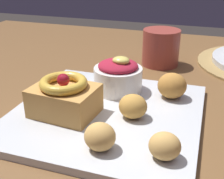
# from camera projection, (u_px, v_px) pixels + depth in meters

# --- Properties ---
(dining_table) EXTENTS (1.26, 0.94, 0.73)m
(dining_table) POSITION_uv_depth(u_px,v_px,m) (126.00, 130.00, 0.62)
(dining_table) COLOR brown
(dining_table) RESTS_ON ground_plane
(front_plate) EXTENTS (0.29, 0.29, 0.01)m
(front_plate) POSITION_uv_depth(u_px,v_px,m) (108.00, 114.00, 0.47)
(front_plate) COLOR silver
(front_plate) RESTS_ON dining_table
(cake_slice) EXTENTS (0.10, 0.08, 0.07)m
(cake_slice) POSITION_uv_depth(u_px,v_px,m) (64.00, 97.00, 0.45)
(cake_slice) COLOR #C68E47
(cake_slice) RESTS_ON front_plate
(berry_ramekin) EXTENTS (0.09, 0.09, 0.07)m
(berry_ramekin) POSITION_uv_depth(u_px,v_px,m) (118.00, 76.00, 0.53)
(berry_ramekin) COLOR white
(berry_ramekin) RESTS_ON front_plate
(fritter_front) EXTENTS (0.05, 0.04, 0.04)m
(fritter_front) POSITION_uv_depth(u_px,v_px,m) (172.00, 86.00, 0.50)
(fritter_front) COLOR #BC7F38
(fritter_front) RESTS_ON front_plate
(fritter_middle) EXTENTS (0.04, 0.04, 0.03)m
(fritter_middle) POSITION_uv_depth(u_px,v_px,m) (165.00, 146.00, 0.35)
(fritter_middle) COLOR tan
(fritter_middle) RESTS_ON front_plate
(fritter_back) EXTENTS (0.04, 0.04, 0.04)m
(fritter_back) POSITION_uv_depth(u_px,v_px,m) (100.00, 137.00, 0.37)
(fritter_back) COLOR tan
(fritter_back) RESTS_ON front_plate
(fritter_extra) EXTENTS (0.04, 0.04, 0.04)m
(fritter_extra) POSITION_uv_depth(u_px,v_px,m) (133.00, 106.00, 0.44)
(fritter_extra) COLOR gold
(fritter_extra) RESTS_ON front_plate
(coffee_mug) EXTENTS (0.09, 0.09, 0.08)m
(coffee_mug) POSITION_uv_depth(u_px,v_px,m) (161.00, 48.00, 0.68)
(coffee_mug) COLOR #993D33
(coffee_mug) RESTS_ON dining_table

